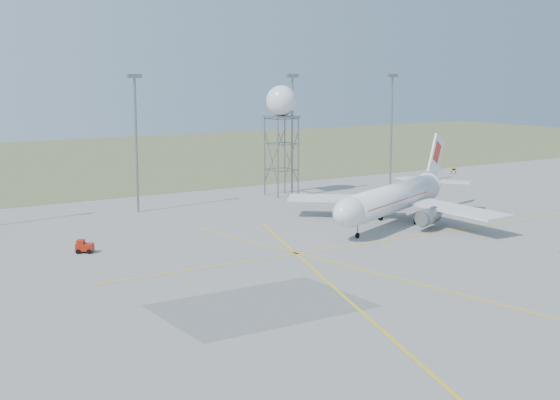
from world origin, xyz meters
TOP-DOWN VIEW (x-y plane):
  - ground at (0.00, 0.00)m, footprint 400.00×400.00m
  - grass_strip at (0.00, 140.00)m, footprint 400.00×120.00m
  - mast_b at (-10.00, 66.00)m, footprint 2.20×0.50m
  - mast_c at (18.00, 66.00)m, footprint 2.20×0.50m
  - mast_d at (40.00, 66.00)m, footprint 2.20×0.50m
  - taxi_sign_near at (55.60, 72.00)m, footprint 1.60×0.17m
  - taxi_sign_far at (62.60, 72.00)m, footprint 1.60×0.17m
  - airliner_main at (15.82, 37.64)m, footprint 32.53×30.33m
  - radar_tower at (16.84, 67.53)m, footprint 5.15×5.15m
  - baggage_tug at (-26.05, 44.10)m, footprint 2.36×2.30m

SIDE VIEW (x-z plane):
  - ground at x=0.00m, z-range 0.00..0.00m
  - grass_strip at x=0.00m, z-range 0.00..0.03m
  - baggage_tug at x=-26.05m, z-range -0.18..1.34m
  - taxi_sign_near at x=55.60m, z-range 0.29..1.49m
  - taxi_sign_far at x=62.60m, z-range 0.29..1.49m
  - airliner_main at x=15.82m, z-range -2.25..9.37m
  - radar_tower at x=16.84m, z-range 1.14..19.79m
  - mast_b at x=-10.00m, z-range 1.82..22.32m
  - mast_c at x=18.00m, z-range 1.82..22.32m
  - mast_d at x=40.00m, z-range 1.82..22.32m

